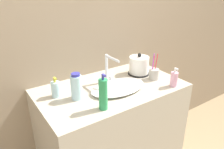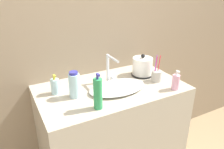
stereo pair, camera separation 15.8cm
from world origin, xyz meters
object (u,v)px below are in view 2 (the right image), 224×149
Objects in this scene: faucet at (110,67)px; hand_cream_bottle at (74,85)px; mouthwash_bottle at (55,86)px; lotion_bottle at (98,94)px; toothbrush_cup at (156,76)px; electric_kettle at (142,67)px; shampoo_bottle at (176,82)px.

faucet is 1.23× the size of hand_cream_bottle.
faucet is 0.42m from mouthwash_bottle.
lotion_bottle is 0.22m from hand_cream_bottle.
electric_kettle is at bearing 101.62° from toothbrush_cup.
shampoo_bottle is at bearing -79.11° from electric_kettle.
lotion_bottle is 1.63× the size of mouthwash_bottle.
lotion_bottle is 1.28× the size of hand_cream_bottle.
toothbrush_cup is 1.48× the size of mouthwash_bottle.
mouthwash_bottle is (-0.41, 0.03, -0.07)m from faucet.
electric_kettle is 0.62m from hand_cream_bottle.
faucet is 1.22× the size of electric_kettle.
mouthwash_bottle is 0.15m from hand_cream_bottle.
hand_cream_bottle is (-0.68, 0.24, 0.03)m from shampoo_bottle.
lotion_bottle reaches higher than mouthwash_bottle.
mouthwash_bottle is at bearing 120.16° from lotion_bottle.
lotion_bottle reaches higher than electric_kettle.
electric_kettle is 1.25× the size of shampoo_bottle.
faucet is 1.56× the size of mouthwash_bottle.
toothbrush_cup is 0.90× the size of lotion_bottle.
hand_cream_bottle is (-0.61, -0.09, 0.02)m from electric_kettle.
toothbrush_cup reaches higher than electric_kettle.
hand_cream_bottle is (-0.08, 0.21, -0.01)m from lotion_bottle.
hand_cream_bottle is (-0.31, -0.08, -0.04)m from faucet.
lotion_bottle is at bearing -151.42° from electric_kettle.
electric_kettle is 1.00× the size of hand_cream_bottle.
toothbrush_cup reaches higher than hand_cream_bottle.
lotion_bottle reaches higher than hand_cream_bottle.
hand_cream_bottle reaches higher than mouthwash_bottle.
mouthwash_bottle is (-0.18, 0.31, -0.05)m from lotion_bottle.
lotion_bottle is at bearing 177.05° from shampoo_bottle.
hand_cream_bottle is at bearing 110.62° from lotion_bottle.
shampoo_bottle reaches higher than mouthwash_bottle.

